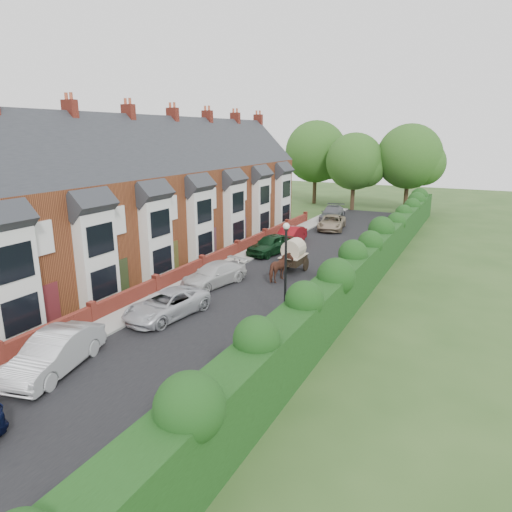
{
  "coord_description": "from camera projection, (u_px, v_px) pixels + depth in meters",
  "views": [
    {
      "loc": [
        11.51,
        -15.29,
        9.2
      ],
      "look_at": [
        -0.12,
        7.85,
        2.2
      ],
      "focal_mm": 32.0,
      "sensor_mm": 36.0,
      "label": 1
    }
  ],
  "objects": [
    {
      "name": "ground",
      "position": [
        180.0,
        344.0,
        20.58
      ],
      "size": [
        140.0,
        140.0,
        0.0
      ],
      "primitive_type": "plane",
      "color": "#2D4C1E",
      "rests_on": "ground"
    },
    {
      "name": "road",
      "position": [
        272.0,
        276.0,
        30.28
      ],
      "size": [
        6.0,
        58.0,
        0.02
      ],
      "primitive_type": "cube",
      "color": "black",
      "rests_on": "ground"
    },
    {
      "name": "pavement_hedge_side",
      "position": [
        332.0,
        284.0,
        28.49
      ],
      "size": [
        2.2,
        58.0,
        0.12
      ],
      "primitive_type": "cube",
      "color": "#9C9893",
      "rests_on": "ground"
    },
    {
      "name": "pavement_house_side",
      "position": [
        222.0,
        268.0,
        31.94
      ],
      "size": [
        1.7,
        58.0,
        0.12
      ],
      "primitive_type": "cube",
      "color": "#9C9893",
      "rests_on": "ground"
    },
    {
      "name": "kerb_hedge_side",
      "position": [
        316.0,
        282.0,
        28.94
      ],
      "size": [
        0.18,
        58.0,
        0.13
      ],
      "primitive_type": "cube",
      "color": "#9C9C96",
      "rests_on": "ground"
    },
    {
      "name": "kerb_house_side",
      "position": [
        232.0,
        269.0,
        31.59
      ],
      "size": [
        0.18,
        58.0,
        0.13
      ],
      "primitive_type": "cube",
      "color": "#9C9C96",
      "rests_on": "ground"
    },
    {
      "name": "hedge",
      "position": [
        362.0,
        264.0,
        27.31
      ],
      "size": [
        2.1,
        58.0,
        2.85
      ],
      "color": "#153511",
      "rests_on": "ground"
    },
    {
      "name": "terrace_row",
      "position": [
        136.0,
        201.0,
        32.74
      ],
      "size": [
        9.05,
        40.5,
        11.5
      ],
      "color": "brown",
      "rests_on": "ground"
    },
    {
      "name": "garden_wall_row",
      "position": [
        202.0,
        264.0,
        31.4
      ],
      "size": [
        0.35,
        40.35,
        1.1
      ],
      "color": "maroon",
      "rests_on": "ground"
    },
    {
      "name": "lamppost",
      "position": [
        286.0,
        261.0,
        21.69
      ],
      "size": [
        0.32,
        0.32,
        5.16
      ],
      "color": "black",
      "rests_on": "ground"
    },
    {
      "name": "tree_far_left",
      "position": [
        357.0,
        163.0,
        54.8
      ],
      "size": [
        7.14,
        6.8,
        9.29
      ],
      "color": "#332316",
      "rests_on": "ground"
    },
    {
      "name": "tree_far_right",
      "position": [
        413.0,
        158.0,
        53.75
      ],
      "size": [
        7.98,
        7.6,
        10.31
      ],
      "color": "#332316",
      "rests_on": "ground"
    },
    {
      "name": "tree_far_back",
      "position": [
        319.0,
        153.0,
        59.73
      ],
      "size": [
        8.4,
        8.0,
        10.82
      ],
      "color": "#332316",
      "rests_on": "ground"
    },
    {
      "name": "car_silver_a",
      "position": [
        55.0,
        353.0,
        18.05
      ],
      "size": [
        2.74,
        5.05,
        1.58
      ],
      "primitive_type": "imported",
      "rotation": [
        0.0,
        0.0,
        0.23
      ],
      "color": "silver",
      "rests_on": "ground"
    },
    {
      "name": "car_silver_b",
      "position": [
        167.0,
        305.0,
        23.43
      ],
      "size": [
        2.93,
        5.13,
        1.35
      ],
      "primitive_type": "imported",
      "rotation": [
        0.0,
        0.0,
        -0.15
      ],
      "color": "silver",
      "rests_on": "ground"
    },
    {
      "name": "car_white",
      "position": [
        214.0,
        274.0,
        28.39
      ],
      "size": [
        2.99,
        5.06,
        1.37
      ],
      "primitive_type": "imported",
      "rotation": [
        0.0,
        0.0,
        -0.24
      ],
      "color": "silver",
      "rests_on": "ground"
    },
    {
      "name": "car_green",
      "position": [
        271.0,
        244.0,
        35.65
      ],
      "size": [
        2.81,
        4.85,
        1.55
      ],
      "primitive_type": "imported",
      "rotation": [
        0.0,
        0.0,
        -0.23
      ],
      "color": "black",
      "rests_on": "ground"
    },
    {
      "name": "car_red",
      "position": [
        290.0,
        235.0,
        38.97
      ],
      "size": [
        1.54,
        4.41,
        1.45
      ],
      "primitive_type": "imported",
      "rotation": [
        0.0,
        0.0,
        0.0
      ],
      "color": "maroon",
      "rests_on": "ground"
    },
    {
      "name": "car_beige",
      "position": [
        332.0,
        223.0,
        44.73
      ],
      "size": [
        3.16,
        5.36,
        1.4
      ],
      "primitive_type": "imported",
      "rotation": [
        0.0,
        0.0,
        0.17
      ],
      "color": "gray",
      "rests_on": "ground"
    },
    {
      "name": "car_grey",
      "position": [
        332.0,
        214.0,
        49.09
      ],
      "size": [
        3.1,
        5.81,
        1.6
      ],
      "primitive_type": "imported",
      "rotation": [
        0.0,
        0.0,
        0.16
      ],
      "color": "#56585E",
      "rests_on": "ground"
    },
    {
      "name": "horse",
      "position": [
        280.0,
        268.0,
        29.07
      ],
      "size": [
        1.05,
        2.11,
        1.74
      ],
      "primitive_type": "imported",
      "rotation": [
        0.0,
        0.0,
        3.08
      ],
      "color": "#552C1F",
      "rests_on": "ground"
    },
    {
      "name": "horse_cart",
      "position": [
        294.0,
        253.0,
        30.87
      ],
      "size": [
        1.45,
        3.21,
        2.31
      ],
      "color": "black",
      "rests_on": "ground"
    }
  ]
}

